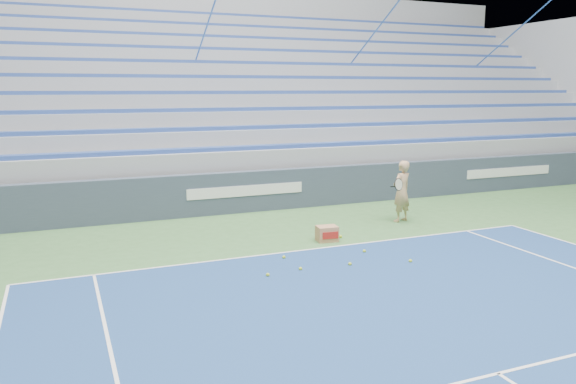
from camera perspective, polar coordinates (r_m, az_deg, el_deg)
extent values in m
cube|color=white|center=(11.57, 1.76, -5.90)|extent=(10.97, 0.05, 0.00)
cube|color=white|center=(7.27, 20.56, -16.88)|extent=(8.23, 0.05, 0.00)
cube|color=#354051|center=(15.08, -4.45, 0.04)|extent=(30.00, 0.30, 1.10)
cube|color=white|center=(14.93, -4.26, 0.12)|extent=(3.20, 0.02, 0.28)
cube|color=white|center=(19.64, 21.56, 1.91)|extent=(3.40, 0.02, 0.28)
cube|color=#979A9F|center=(19.41, -8.61, 2.29)|extent=(30.00, 8.50, 1.10)
cube|color=#979A9F|center=(19.31, -8.67, 4.63)|extent=(30.00, 8.50, 0.50)
cube|color=#284492|center=(15.57, -5.28, 4.46)|extent=(29.60, 0.42, 0.11)
cube|color=#979A9F|center=(19.68, -9.01, 6.19)|extent=(30.00, 7.65, 0.50)
cube|color=#284492|center=(16.33, -6.19, 6.48)|extent=(29.60, 0.42, 0.11)
cube|color=#979A9F|center=(20.07, -9.34, 7.69)|extent=(30.00, 6.80, 0.50)
cube|color=#284492|center=(17.12, -7.03, 8.32)|extent=(29.60, 0.42, 0.11)
cube|color=#979A9F|center=(20.46, -9.65, 9.14)|extent=(30.00, 5.95, 0.50)
cube|color=#284492|center=(17.93, -7.80, 10.00)|extent=(29.60, 0.42, 0.11)
cube|color=#979A9F|center=(20.87, -9.96, 10.52)|extent=(30.00, 5.10, 0.50)
cube|color=#284492|center=(18.76, -8.51, 11.52)|extent=(29.60, 0.42, 0.11)
cube|color=#979A9F|center=(21.30, -10.26, 11.86)|extent=(30.00, 4.25, 0.50)
cube|color=#284492|center=(19.60, -9.17, 12.92)|extent=(29.60, 0.42, 0.11)
cube|color=#979A9F|center=(21.73, -10.55, 13.14)|extent=(30.00, 3.40, 0.50)
cube|color=#284492|center=(20.46, -9.78, 14.19)|extent=(29.60, 0.42, 0.11)
cube|color=#979A9F|center=(22.18, -10.83, 14.37)|extent=(30.00, 2.55, 0.50)
cube|color=#284492|center=(21.32, -10.35, 15.37)|extent=(29.60, 0.42, 0.11)
cube|color=#979A9F|center=(22.63, -11.10, 15.54)|extent=(30.00, 1.70, 0.50)
cube|color=#284492|center=(22.20, -10.87, 16.45)|extent=(29.60, 0.42, 0.11)
cube|color=#979A9F|center=(23.10, -11.36, 16.68)|extent=(30.00, 0.85, 0.50)
cube|color=#284492|center=(23.08, -11.37, 17.44)|extent=(29.60, 0.42, 0.11)
cube|color=#979A9F|center=(27.14, 24.48, 9.07)|extent=(0.30, 8.80, 6.10)
cube|color=#979A9F|center=(23.67, -11.52, 11.17)|extent=(31.00, 0.40, 7.30)
cylinder|color=#356BB9|center=(19.26, -8.94, 14.29)|extent=(0.05, 8.53, 5.04)
cylinder|color=#356BB9|center=(21.49, 7.29, 13.93)|extent=(0.05, 8.53, 5.04)
cylinder|color=#356BB9|center=(24.99, 19.66, 12.92)|extent=(0.05, 8.53, 5.04)
imported|color=tan|center=(14.18, 11.46, 0.07)|extent=(0.64, 0.51, 1.53)
cylinder|color=black|center=(13.75, 10.86, 0.55)|extent=(0.12, 0.27, 0.08)
cylinder|color=beige|center=(13.45, 11.16, 0.76)|extent=(0.29, 0.16, 0.28)
torus|color=black|center=(13.45, 11.16, 0.76)|extent=(0.31, 0.18, 0.30)
cube|color=#AA7752|center=(12.26, 3.98, -4.24)|extent=(0.48, 0.38, 0.33)
cube|color=#B21E19|center=(12.11, 4.34, -4.43)|extent=(0.35, 0.05, 0.15)
sphere|color=#B9CF2A|center=(10.66, 6.31, -7.29)|extent=(0.07, 0.07, 0.07)
sphere|color=#B9CF2A|center=(11.51, 7.76, -5.97)|extent=(0.07, 0.07, 0.07)
sphere|color=#B9CF2A|center=(10.33, 1.27, -7.80)|extent=(0.07, 0.07, 0.07)
sphere|color=#B9CF2A|center=(12.56, 5.37, -4.52)|extent=(0.07, 0.07, 0.07)
sphere|color=#B9CF2A|center=(11.01, -0.42, -6.64)|extent=(0.07, 0.07, 0.07)
sphere|color=#B9CF2A|center=(10.01, -2.07, -8.41)|extent=(0.07, 0.07, 0.07)
sphere|color=#B9CF2A|center=(11.03, 12.33, -6.85)|extent=(0.07, 0.07, 0.07)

